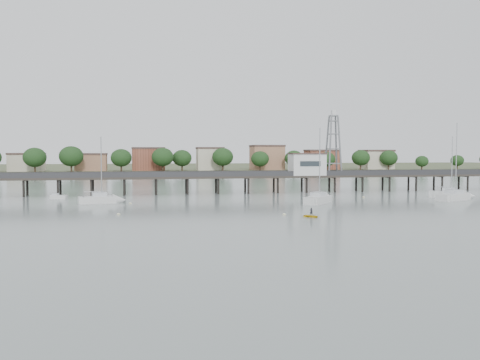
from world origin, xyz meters
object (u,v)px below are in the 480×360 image
(sailboat_d, at_px, (459,197))
(yellow_dinghy, at_px, (311,217))
(sailboat_c, at_px, (322,199))
(sailboat_b, at_px, (106,200))
(white_tender, at_px, (58,197))
(pier, at_px, (202,177))
(lattice_tower, at_px, (333,145))
(sailboat_e, at_px, (456,195))

(sailboat_d, bearing_deg, yellow_dinghy, -177.90)
(yellow_dinghy, bearing_deg, sailboat_c, 34.50)
(sailboat_b, relative_size, white_tender, 3.74)
(sailboat_d, distance_m, white_tender, 80.76)
(pier, relative_size, lattice_tower, 9.68)
(yellow_dinghy, bearing_deg, sailboat_b, 105.60)
(sailboat_d, relative_size, white_tender, 4.65)
(lattice_tower, height_order, white_tender, lattice_tower)
(sailboat_d, relative_size, sailboat_c, 1.10)
(pier, xyz_separation_m, sailboat_d, (48.67, -24.97, -3.17))
(sailboat_b, bearing_deg, sailboat_e, -12.16)
(sailboat_e, xyz_separation_m, white_tender, (-80.90, 12.77, -0.25))
(sailboat_b, bearing_deg, sailboat_c, -19.79)
(lattice_tower, distance_m, sailboat_d, 32.06)
(sailboat_b, xyz_separation_m, white_tender, (-10.10, 11.00, -0.25))
(sailboat_e, height_order, white_tender, sailboat_e)
(sailboat_d, xyz_separation_m, yellow_dinghy, (-38.10, -21.96, -0.63))
(pier, bearing_deg, sailboat_e, -22.50)
(pier, bearing_deg, lattice_tower, 0.00)
(sailboat_b, bearing_deg, lattice_tower, 9.62)
(sailboat_b, bearing_deg, pier, 32.76)
(sailboat_d, relative_size, yellow_dinghy, 6.44)
(sailboat_e, bearing_deg, white_tender, -155.28)
(sailboat_b, bearing_deg, yellow_dinghy, -52.75)
(pier, height_order, lattice_tower, lattice_tower)
(sailboat_c, bearing_deg, sailboat_d, -46.21)
(sailboat_d, height_order, white_tender, sailboat_d)
(sailboat_c, relative_size, white_tender, 4.25)
(sailboat_c, height_order, yellow_dinghy, sailboat_c)
(sailboat_d, height_order, sailboat_c, sailboat_d)
(sailboat_b, xyz_separation_m, yellow_dinghy, (30.80, -27.74, -0.64))
(sailboat_c, relative_size, sailboat_e, 1.10)
(sailboat_d, distance_m, sailboat_e, 4.44)
(sailboat_e, xyz_separation_m, yellow_dinghy, (-40.01, -25.97, -0.64))
(pier, height_order, sailboat_b, sailboat_b)
(white_tender, bearing_deg, sailboat_e, 6.83)
(lattice_tower, relative_size, sailboat_c, 1.05)
(lattice_tower, bearing_deg, yellow_dinghy, -114.03)
(sailboat_d, distance_m, sailboat_b, 69.14)
(lattice_tower, bearing_deg, sailboat_b, -159.64)
(pier, distance_m, white_tender, 31.59)
(pier, relative_size, sailboat_b, 11.49)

